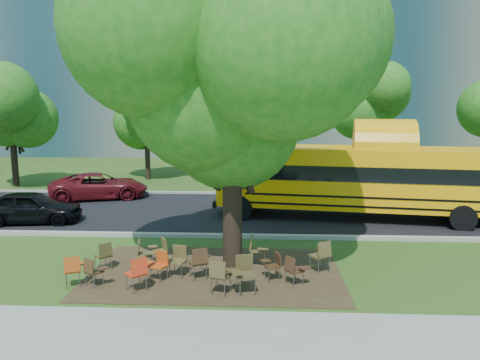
# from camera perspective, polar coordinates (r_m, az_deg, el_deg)

# --- Properties ---
(ground) EXTENTS (160.00, 160.00, 0.00)m
(ground) POSITION_cam_1_polar(r_m,az_deg,el_deg) (14.03, -6.95, -10.37)
(ground) COLOR #2C4816
(ground) RESTS_ON ground
(sidewalk) EXTENTS (60.00, 4.00, 0.04)m
(sidewalk) POSITION_cam_1_polar(r_m,az_deg,el_deg) (9.56, -12.38, -20.19)
(sidewalk) COLOR gray
(sidewalk) RESTS_ON ground
(dirt_patch) EXTENTS (7.00, 4.50, 0.03)m
(dirt_patch) POSITION_cam_1_polar(r_m,az_deg,el_deg) (13.43, -3.03, -11.16)
(dirt_patch) COLOR #382819
(dirt_patch) RESTS_ON ground
(asphalt_road) EXTENTS (80.00, 8.00, 0.04)m
(asphalt_road) POSITION_cam_1_polar(r_m,az_deg,el_deg) (20.69, -3.64, -3.87)
(asphalt_road) COLOR black
(asphalt_road) RESTS_ON ground
(kerb_near) EXTENTS (80.00, 0.25, 0.14)m
(kerb_near) POSITION_cam_1_polar(r_m,az_deg,el_deg) (16.83, -5.20, -6.76)
(kerb_near) COLOR gray
(kerb_near) RESTS_ON ground
(kerb_far) EXTENTS (80.00, 0.25, 0.14)m
(kerb_far) POSITION_cam_1_polar(r_m,az_deg,el_deg) (24.67, -2.56, -1.62)
(kerb_far) COLOR gray
(kerb_far) RESTS_ON ground
(building_main) EXTENTS (38.00, 16.00, 22.00)m
(building_main) POSITION_cam_1_polar(r_m,az_deg,el_deg) (50.50, -9.28, 16.22)
(building_main) COLOR slate
(building_main) RESTS_ON ground
(building_right) EXTENTS (30.00, 16.00, 25.00)m
(building_right) POSITION_cam_1_polar(r_m,az_deg,el_deg) (55.98, 26.80, 16.23)
(building_right) COLOR #6E6A5C
(building_right) RESTS_ON ground
(bg_tree_0) EXTENTS (5.20, 5.20, 7.18)m
(bg_tree_0) POSITION_cam_1_polar(r_m,az_deg,el_deg) (29.71, -26.20, 8.02)
(bg_tree_0) COLOR black
(bg_tree_0) RESTS_ON ground
(bg_tree_2) EXTENTS (4.80, 4.80, 6.62)m
(bg_tree_2) POSITION_cam_1_polar(r_m,az_deg,el_deg) (29.94, -11.37, 8.08)
(bg_tree_2) COLOR black
(bg_tree_2) RESTS_ON ground
(bg_tree_3) EXTENTS (5.60, 5.60, 7.84)m
(bg_tree_3) POSITION_cam_1_polar(r_m,az_deg,el_deg) (27.61, 14.97, 9.58)
(bg_tree_3) COLOR black
(bg_tree_3) RESTS_ON ground
(main_tree) EXTENTS (7.20, 7.20, 8.79)m
(main_tree) POSITION_cam_1_polar(r_m,az_deg,el_deg) (13.15, -0.98, 11.36)
(main_tree) COLOR black
(main_tree) RESTS_ON ground
(school_bus) EXTENTS (12.32, 4.30, 2.96)m
(school_bus) POSITION_cam_1_polar(r_m,az_deg,el_deg) (19.83, 16.57, 0.17)
(school_bus) COLOR #FFA708
(school_bus) RESTS_ON ground
(chair_0) EXTENTS (0.58, 0.67, 0.85)m
(chair_0) POSITION_cam_1_polar(r_m,az_deg,el_deg) (12.98, -19.65, -10.02)
(chair_0) COLOR #A94312
(chair_0) RESTS_ON ground
(chair_1) EXTENTS (0.66, 0.52, 0.79)m
(chair_1) POSITION_cam_1_polar(r_m,az_deg,el_deg) (12.81, -17.47, -10.37)
(chair_1) COLOR #432B17
(chair_1) RESTS_ON ground
(chair_2) EXTENTS (0.63, 0.79, 0.93)m
(chair_2) POSITION_cam_1_polar(r_m,az_deg,el_deg) (12.20, -12.34, -10.71)
(chair_2) COLOR red
(chair_2) RESTS_ON ground
(chair_3) EXTENTS (0.64, 0.51, 0.86)m
(chair_3) POSITION_cam_1_polar(r_m,az_deg,el_deg) (13.10, -7.64, -9.36)
(chair_3) COLOR brown
(chair_3) RESTS_ON ground
(chair_4) EXTENTS (0.73, 0.57, 0.92)m
(chair_4) POSITION_cam_1_polar(r_m,az_deg,el_deg) (11.74, -2.36, -11.30)
(chair_4) COLOR #473C1E
(chair_4) RESTS_ON ground
(chair_5) EXTENTS (0.66, 0.71, 0.97)m
(chair_5) POSITION_cam_1_polar(r_m,az_deg,el_deg) (11.84, 0.52, -10.97)
(chair_5) COLOR #4B3E20
(chair_5) RESTS_ON ground
(chair_6) EXTENTS (0.60, 0.53, 0.78)m
(chair_6) POSITION_cam_1_polar(r_m,az_deg,el_deg) (12.74, 4.14, -10.09)
(chair_6) COLOR #3D2615
(chair_6) RESTS_ON ground
(chair_7) EXTENTS (0.68, 0.54, 0.81)m
(chair_7) POSITION_cam_1_polar(r_m,az_deg,el_deg) (12.38, 6.59, -10.59)
(chair_7) COLOR #412617
(chair_7) RESTS_ON ground
(chair_8) EXTENTS (0.56, 0.71, 0.83)m
(chair_8) POSITION_cam_1_polar(r_m,az_deg,el_deg) (13.96, -16.21, -8.56)
(chair_8) COLOR #413E1C
(chair_8) RESTS_ON ground
(chair_9) EXTENTS (0.65, 0.52, 0.79)m
(chair_9) POSITION_cam_1_polar(r_m,az_deg,el_deg) (14.15, -9.68, -8.19)
(chair_9) COLOR brown
(chair_9) RESTS_ON ground
(chair_10) EXTENTS (0.61, 0.59, 0.88)m
(chair_10) POSITION_cam_1_polar(r_m,az_deg,el_deg) (13.71, -11.74, -8.59)
(chair_10) COLOR brown
(chair_10) RESTS_ON ground
(chair_11) EXTENTS (0.62, 0.73, 0.91)m
(chair_11) POSITION_cam_1_polar(r_m,az_deg,el_deg) (12.78, -4.98, -9.65)
(chair_11) COLOR #3F2916
(chair_11) RESTS_ON ground
(chair_12) EXTENTS (0.56, 0.62, 0.96)m
(chair_12) POSITION_cam_1_polar(r_m,az_deg,el_deg) (13.73, 1.97, -8.14)
(chair_12) COLOR brown
(chair_12) RESTS_ON ground
(chair_13) EXTENTS (0.64, 0.79, 0.96)m
(chair_13) POSITION_cam_1_polar(r_m,az_deg,el_deg) (13.37, 9.96, -8.77)
(chair_13) COLOR brown
(chair_13) RESTS_ON ground
(chair_14) EXTENTS (0.66, 0.52, 0.81)m
(chair_14) POSITION_cam_1_polar(r_m,az_deg,el_deg) (12.87, -9.86, -9.90)
(chair_14) COLOR #B74413
(chair_14) RESTS_ON ground
(black_car) EXTENTS (4.06, 2.07, 1.32)m
(black_car) POSITION_cam_1_polar(r_m,az_deg,el_deg) (20.34, -24.17, -3.04)
(black_car) COLOR black
(black_car) RESTS_ON ground
(bg_car_red) EXTENTS (5.16, 3.48, 1.32)m
(bg_car_red) POSITION_cam_1_polar(r_m,az_deg,el_deg) (24.43, -16.79, -0.71)
(bg_car_red) COLOR #590F16
(bg_car_red) RESTS_ON ground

